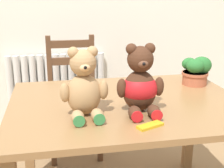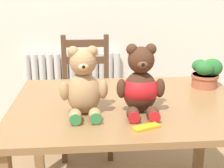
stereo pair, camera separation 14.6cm
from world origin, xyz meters
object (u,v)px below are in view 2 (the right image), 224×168
teddy_bear_left (84,86)px  chocolate_bar (146,127)px  wooden_chair_behind (86,95)px  teddy_bear_right (141,86)px  potted_plant (206,73)px

teddy_bear_left → chocolate_bar: teddy_bear_left is taller
wooden_chair_behind → teddy_bear_left: (-0.01, -1.02, 0.39)m
teddy_bear_left → teddy_bear_right: bearing=178.3°
wooden_chair_behind → chocolate_bar: wooden_chair_behind is taller
teddy_bear_right → chocolate_bar: size_ratio=2.74×
teddy_bear_left → teddy_bear_right: teddy_bear_right is taller
potted_plant → teddy_bear_left: bearing=-153.2°
potted_plant → chocolate_bar: potted_plant is taller
wooden_chair_behind → potted_plant: (0.72, -0.65, 0.34)m
potted_plant → chocolate_bar: 0.73m
wooden_chair_behind → teddy_bear_left: bearing=89.5°
teddy_bear_right → potted_plant: bearing=-139.5°
teddy_bear_right → chocolate_bar: 0.23m
teddy_bear_right → chocolate_bar: teddy_bear_right is taller
teddy_bear_left → teddy_bear_right: 0.27m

